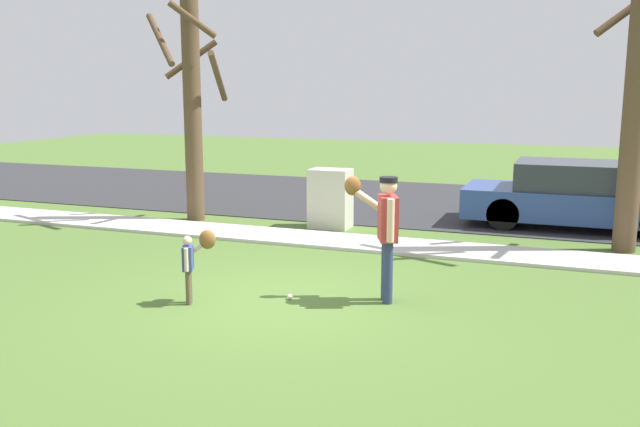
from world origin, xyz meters
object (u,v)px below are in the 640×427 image
person_child (195,256)px  baseball (290,297)px  street_tree_near (638,78)px  utility_cabinet (330,199)px  parked_wagon_blue (579,196)px  street_tree_far (192,103)px  person_adult (384,224)px

person_child → baseball: bearing=4.1°
street_tree_near → baseball: bearing=-133.6°
person_child → utility_cabinet: bearing=67.4°
person_child → baseball: (1.12, 0.56, -0.60)m
street_tree_near → parked_wagon_blue: (-0.78, 1.86, -2.31)m
baseball → parked_wagon_blue: parked_wagon_blue is taller
street_tree_near → street_tree_far: bearing=-179.2°
person_child → parked_wagon_blue: (4.72, 7.04, 0.02)m
person_adult → utility_cabinet: 4.97m
baseball → street_tree_far: street_tree_far is taller
person_adult → street_tree_far: bearing=-60.4°
person_child → parked_wagon_blue: size_ratio=0.22×
utility_cabinet → baseball: bearing=-76.8°
utility_cabinet → street_tree_near: (5.50, -0.14, 2.37)m
baseball → street_tree_far: bearing=132.5°
street_tree_far → person_child: bearing=-59.4°
person_adult → baseball: bearing=-5.2°
person_child → street_tree_far: size_ratio=0.21×
person_child → person_adult: bearing=-0.6°
baseball → parked_wagon_blue: size_ratio=0.02×
person_adult → parked_wagon_blue: size_ratio=0.37×
baseball → person_child: bearing=-153.3°
utility_cabinet → street_tree_far: 3.55m
person_adult → person_child: 2.54m
person_child → parked_wagon_blue: parked_wagon_blue is taller
street_tree_near → street_tree_far: 8.51m
person_adult → person_child: size_ratio=1.73×
person_adult → street_tree_near: size_ratio=0.30×
person_adult → utility_cabinet: (-2.32, 4.37, -0.45)m
person_child → utility_cabinet: size_ratio=0.81×
baseball → street_tree_far: size_ratio=0.02×
person_child → street_tree_near: size_ratio=0.17×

